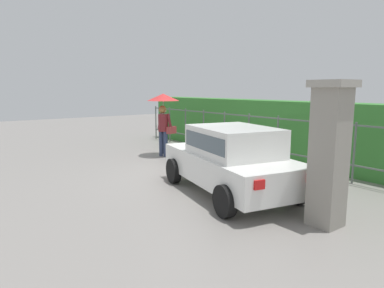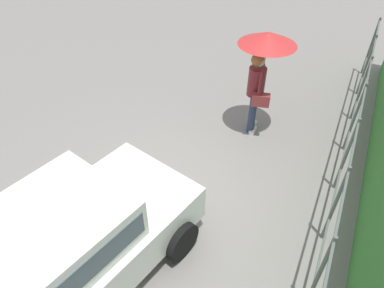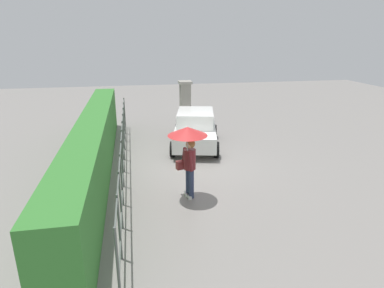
# 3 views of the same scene
# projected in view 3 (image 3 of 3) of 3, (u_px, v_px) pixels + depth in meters

# --- Properties ---
(ground_plane) EXTENTS (40.00, 40.00, 0.00)m
(ground_plane) POSITION_uv_depth(u_px,v_px,m) (196.00, 162.00, 12.04)
(ground_plane) COLOR gray
(car) EXTENTS (3.97, 2.48, 1.48)m
(car) POSITION_uv_depth(u_px,v_px,m) (195.00, 127.00, 13.57)
(car) COLOR white
(car) RESTS_ON ground
(pedestrian) EXTENTS (1.08, 1.08, 2.12)m
(pedestrian) POSITION_uv_depth(u_px,v_px,m) (188.00, 143.00, 8.92)
(pedestrian) COLOR #2D3856
(pedestrian) RESTS_ON ground
(gate_pillar) EXTENTS (0.60, 0.60, 2.42)m
(gate_pillar) POSITION_uv_depth(u_px,v_px,m) (185.00, 106.00, 15.52)
(gate_pillar) COLOR gray
(gate_pillar) RESTS_ON ground
(fence_section) EXTENTS (11.67, 0.05, 1.50)m
(fence_section) POSITION_uv_depth(u_px,v_px,m) (123.00, 149.00, 10.91)
(fence_section) COLOR #59605B
(fence_section) RESTS_ON ground
(hedge_row) EXTENTS (12.62, 0.90, 1.90)m
(hedge_row) POSITION_uv_depth(u_px,v_px,m) (95.00, 147.00, 10.71)
(hedge_row) COLOR #387F33
(hedge_row) RESTS_ON ground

